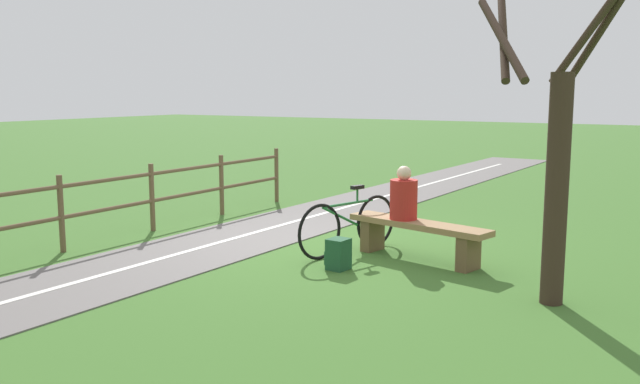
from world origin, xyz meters
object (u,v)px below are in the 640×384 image
at_px(bench, 418,233).
at_px(person_seated, 404,197).
at_px(tree_near_bench, 554,156).
at_px(backpack, 338,254).
at_px(bicycle, 349,225).

xyz_separation_m(bench, person_seated, (0.24, -0.05, 0.45)).
bearing_deg(tree_near_bench, backpack, -0.73).
xyz_separation_m(person_seated, bicycle, (0.72, 0.20, -0.42)).
bearing_deg(bicycle, tree_near_bench, 90.19).
distance_m(person_seated, tree_near_bench, 2.50).
xyz_separation_m(bicycle, backpack, (-0.29, 0.82, -0.20)).
height_order(backpack, tree_near_bench, tree_near_bench).
height_order(bicycle, tree_near_bench, tree_near_bench).
bearing_deg(bench, person_seated, 0.00).
relative_size(bench, person_seated, 2.91).
relative_size(bench, bicycle, 1.18).
xyz_separation_m(bench, backpack, (0.67, 0.97, -0.17)).
xyz_separation_m(person_seated, backpack, (0.43, 1.03, -0.62)).
xyz_separation_m(backpack, tree_near_bench, (-2.56, 0.03, 1.36)).
distance_m(bicycle, tree_near_bench, 3.20).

